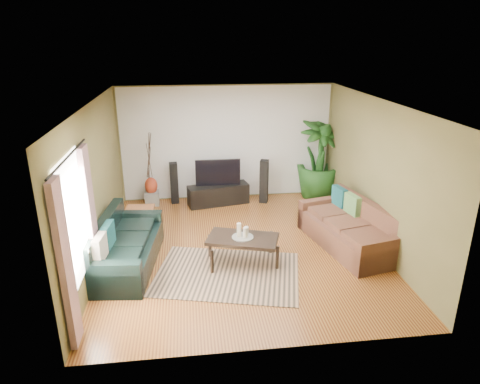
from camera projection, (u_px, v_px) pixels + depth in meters
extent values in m
plane|color=#9F6329|center=(241.00, 248.00, 8.00)|extent=(5.50, 5.50, 0.00)
plane|color=white|center=(241.00, 103.00, 7.06)|extent=(5.50, 5.50, 0.00)
plane|color=olive|center=(227.00, 143.00, 10.09)|extent=(5.00, 0.00, 5.00)
plane|color=olive|center=(271.00, 255.00, 4.97)|extent=(5.00, 0.00, 5.00)
plane|color=olive|center=(95.00, 186.00, 7.24)|extent=(0.00, 5.50, 5.50)
plane|color=olive|center=(377.00, 175.00, 7.82)|extent=(0.00, 5.50, 5.50)
plane|color=white|center=(227.00, 143.00, 10.08)|extent=(4.90, 0.00, 4.90)
plane|color=white|center=(74.00, 222.00, 5.73)|extent=(0.00, 1.80, 1.80)
cube|color=gray|center=(66.00, 266.00, 5.13)|extent=(0.08, 0.35, 2.20)
cube|color=gray|center=(91.00, 216.00, 6.53)|extent=(0.08, 0.35, 2.20)
cylinder|color=black|center=(68.00, 157.00, 5.43)|extent=(0.03, 1.90, 0.03)
cube|color=black|center=(127.00, 243.00, 7.26)|extent=(1.13, 2.19, 0.85)
cube|color=brown|center=(348.00, 225.00, 7.95)|extent=(1.42, 2.30, 0.85)
cube|color=tan|center=(227.00, 274.00, 7.14)|extent=(2.68, 2.18, 0.01)
cube|color=black|center=(243.00, 250.00, 7.42)|extent=(1.33, 0.99, 0.49)
cylinder|color=gray|center=(243.00, 237.00, 7.33)|extent=(0.37, 0.37, 0.02)
cylinder|color=#F3E3CD|center=(239.00, 230.00, 7.31)|extent=(0.08, 0.08, 0.24)
cylinder|color=beige|center=(245.00, 233.00, 7.26)|extent=(0.08, 0.08, 0.18)
cylinder|color=beige|center=(246.00, 231.00, 7.37)|extent=(0.08, 0.08, 0.15)
cube|color=black|center=(218.00, 195.00, 10.01)|extent=(1.46, 0.70, 0.47)
cube|color=black|center=(218.00, 172.00, 9.84)|extent=(1.03, 0.06, 0.61)
cube|color=black|center=(174.00, 183.00, 10.01)|extent=(0.19, 0.21, 0.98)
cube|color=black|center=(264.00, 181.00, 10.04)|extent=(0.24, 0.26, 1.03)
imported|color=#1B4918|center=(319.00, 159.00, 10.25)|extent=(1.39, 1.39, 1.91)
cylinder|color=black|center=(317.00, 191.00, 10.53)|extent=(0.35, 0.35, 0.27)
cube|color=gray|center=(152.00, 198.00, 10.01)|extent=(0.32, 0.32, 0.32)
ellipsoid|color=#9A321C|center=(151.00, 186.00, 9.90)|extent=(0.29, 0.29, 0.41)
cube|color=#9A5732|center=(141.00, 222.00, 8.41)|extent=(0.56, 0.56, 0.57)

